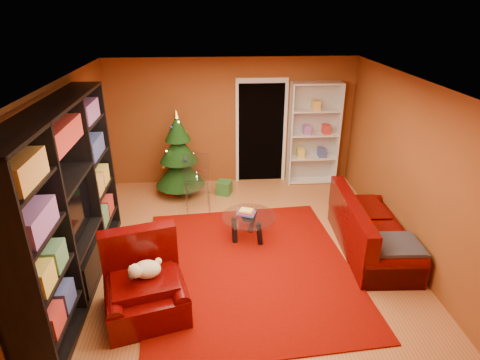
{
  "coord_description": "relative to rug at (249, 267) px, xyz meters",
  "views": [
    {
      "loc": [
        -0.39,
        -5.24,
        3.58
      ],
      "look_at": [
        0.0,
        0.4,
        1.05
      ],
      "focal_mm": 30.0,
      "sensor_mm": 36.0,
      "label": 1
    }
  ],
  "objects": [
    {
      "name": "floor",
      "position": [
        -0.08,
        0.4,
        -0.03
      ],
      "size": [
        5.0,
        5.5,
        0.05
      ],
      "primitive_type": "cube",
      "color": "#A86030",
      "rests_on": "ground"
    },
    {
      "name": "ceiling",
      "position": [
        -0.08,
        0.4,
        2.62
      ],
      "size": [
        5.0,
        5.5,
        0.05
      ],
      "primitive_type": "cube",
      "color": "silver",
      "rests_on": "wall_back"
    },
    {
      "name": "wall_back",
      "position": [
        -0.08,
        3.18,
        1.29
      ],
      "size": [
        5.0,
        0.05,
        2.6
      ],
      "primitive_type": "cube",
      "color": "brown",
      "rests_on": "ground"
    },
    {
      "name": "wall_left",
      "position": [
        -2.6,
        0.4,
        1.29
      ],
      "size": [
        0.05,
        5.5,
        2.6
      ],
      "primitive_type": "cube",
      "color": "brown",
      "rests_on": "ground"
    },
    {
      "name": "wall_right",
      "position": [
        2.45,
        0.4,
        1.29
      ],
      "size": [
        0.05,
        5.5,
        2.6
      ],
      "primitive_type": "cube",
      "color": "brown",
      "rests_on": "ground"
    },
    {
      "name": "doorway",
      "position": [
        0.52,
        3.13,
        1.04
      ],
      "size": [
        1.06,
        0.6,
        2.16
      ],
      "primitive_type": null,
      "color": "black",
      "rests_on": "floor"
    },
    {
      "name": "rug",
      "position": [
        0.0,
        0.0,
        0.0
      ],
      "size": [
        3.19,
        3.63,
        0.02
      ],
      "primitive_type": "cube",
      "rotation": [
        0.0,
        0.0,
        0.08
      ],
      "color": "#750900",
      "rests_on": "floor"
    },
    {
      "name": "media_unit",
      "position": [
        -2.35,
        -0.2,
        1.23
      ],
      "size": [
        0.54,
        3.23,
        2.47
      ],
      "primitive_type": null,
      "rotation": [
        0.0,
        0.0,
        0.02
      ],
      "color": "black",
      "rests_on": "floor"
    },
    {
      "name": "christmas_tree",
      "position": [
        -1.15,
        2.55,
        0.84
      ],
      "size": [
        1.09,
        1.09,
        1.75
      ],
      "primitive_type": null,
      "rotation": [
        0.0,
        0.0,
        -0.12
      ],
      "color": "black",
      "rests_on": "floor"
    },
    {
      "name": "gift_box_green",
      "position": [
        -0.28,
        2.49,
        0.13
      ],
      "size": [
        0.35,
        0.35,
        0.27
      ],
      "primitive_type": "cube",
      "rotation": [
        0.0,
        0.0,
        -0.32
      ],
      "color": "#266027",
      "rests_on": "floor"
    },
    {
      "name": "gift_box_red",
      "position": [
        -1.32,
        2.54,
        0.09
      ],
      "size": [
        0.25,
        0.25,
        0.2
      ],
      "primitive_type": "cube",
      "rotation": [
        0.0,
        0.0,
        -0.39
      ],
      "color": "maroon",
      "rests_on": "floor"
    },
    {
      "name": "white_bookshelf",
      "position": [
        1.6,
        2.97,
        1.05
      ],
      "size": [
        1.01,
        0.36,
        2.18
      ],
      "primitive_type": null,
      "rotation": [
        0.0,
        0.0,
        0.0
      ],
      "color": "white",
      "rests_on": "floor"
    },
    {
      "name": "armchair",
      "position": [
        -1.35,
        -0.84,
        0.4
      ],
      "size": [
        1.27,
        1.27,
        0.81
      ],
      "primitive_type": null,
      "rotation": [
        0.0,
        0.0,
        0.26
      ],
      "color": "#3C0101",
      "rests_on": "rug"
    },
    {
      "name": "dog",
      "position": [
        -1.32,
        -0.78,
        0.6
      ],
      "size": [
        0.46,
        0.39,
        0.26
      ],
      "primitive_type": null,
      "rotation": [
        0.0,
        0.0,
        0.26
      ],
      "color": "#F0E5BE",
      "rests_on": "armchair"
    },
    {
      "name": "sofa",
      "position": [
        1.94,
        0.33,
        0.42
      ],
      "size": [
        0.99,
        2.03,
        0.85
      ],
      "primitive_type": null,
      "rotation": [
        0.0,
        0.0,
        1.52
      ],
      "color": "#3C0101",
      "rests_on": "rug"
    },
    {
      "name": "coffee_table",
      "position": [
        0.06,
        0.74,
        0.22
      ],
      "size": [
        1.11,
        1.11,
        0.54
      ],
      "primitive_type": null,
      "rotation": [
        0.0,
        0.0,
        -0.35
      ],
      "color": "gray",
      "rests_on": "rug"
    },
    {
      "name": "acrylic_chair",
      "position": [
        -0.79,
        1.81,
        0.47
      ],
      "size": [
        0.52,
        0.57,
        0.96
      ],
      "primitive_type": null,
      "rotation": [
        0.0,
        0.0,
        0.07
      ],
      "color": "#66605B",
      "rests_on": "rug"
    }
  ]
}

